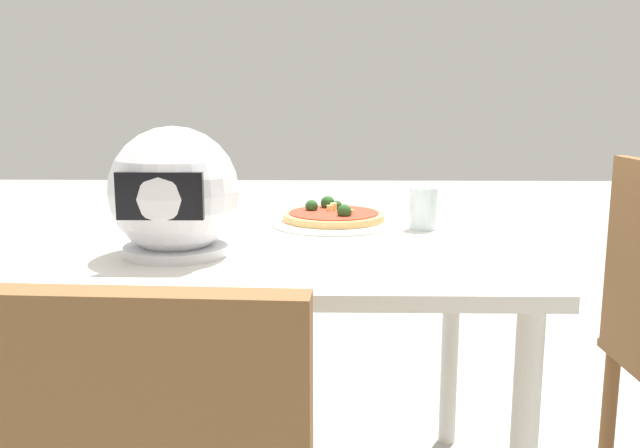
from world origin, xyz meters
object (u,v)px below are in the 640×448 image
(dining_table, at_px, (305,278))
(drinking_glass, at_px, (423,208))
(pizza, at_px, (333,215))
(motorcycle_helmet, at_px, (174,194))

(dining_table, bearing_deg, drinking_glass, -153.91)
(pizza, xyz_separation_m, motorcycle_helmet, (0.33, 0.35, 0.10))
(pizza, distance_m, drinking_glass, 0.23)
(dining_table, xyz_separation_m, drinking_glass, (-0.29, -0.14, 0.14))
(dining_table, relative_size, drinking_glass, 9.04)
(dining_table, distance_m, motorcycle_helmet, 0.37)
(motorcycle_helmet, bearing_deg, dining_table, -150.95)
(dining_table, distance_m, pizza, 0.24)
(pizza, height_order, drinking_glass, drinking_glass)
(motorcycle_helmet, bearing_deg, pizza, -133.65)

